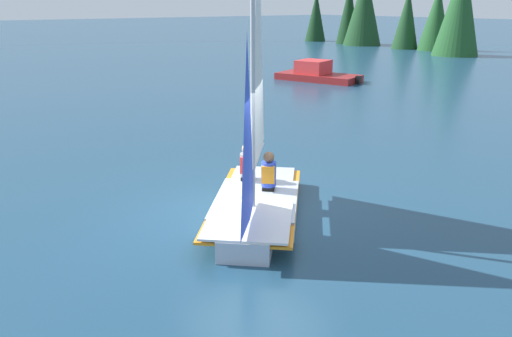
# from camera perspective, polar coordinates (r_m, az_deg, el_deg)

# --- Properties ---
(ground_plane) EXTENTS (260.00, 260.00, 0.00)m
(ground_plane) POSITION_cam_1_polar(r_m,az_deg,el_deg) (9.76, 0.00, -5.47)
(ground_plane) COLOR navy
(sailboat_main) EXTENTS (3.82, 3.77, 5.61)m
(sailboat_main) POSITION_cam_1_polar(r_m,az_deg,el_deg) (9.49, 0.00, -1.36)
(sailboat_main) COLOR #B2BCCC
(sailboat_main) RESTS_ON ground_plane
(sailor_helm) EXTENTS (0.43, 0.42, 1.16)m
(sailor_helm) POSITION_cam_1_polar(r_m,az_deg,el_deg) (9.98, 1.45, -1.09)
(sailor_helm) COLOR black
(sailor_helm) RESTS_ON ground_plane
(sailor_crew) EXTENTS (0.43, 0.42, 1.16)m
(sailor_crew) POSITION_cam_1_polar(r_m,az_deg,el_deg) (10.54, -1.02, -0.00)
(sailor_crew) COLOR black
(sailor_crew) RESTS_ON ground_plane
(motorboat_distant) EXTENTS (4.76, 3.20, 1.05)m
(motorboat_distant) POSITION_cam_1_polar(r_m,az_deg,el_deg) (27.43, 6.95, 10.73)
(motorboat_distant) COLOR maroon
(motorboat_distant) RESTS_ON ground_plane
(treeline_shore) EXTENTS (21.19, 5.83, 7.29)m
(treeline_shore) POSITION_cam_1_polar(r_m,az_deg,el_deg) (49.01, 15.50, 16.94)
(treeline_shore) COLOR #1E4C23
(treeline_shore) RESTS_ON ground_plane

